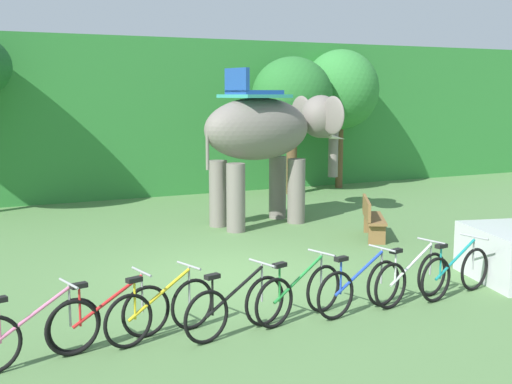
{
  "coord_description": "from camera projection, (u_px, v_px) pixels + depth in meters",
  "views": [
    {
      "loc": [
        -4.39,
        -10.34,
        3.21
      ],
      "look_at": [
        0.94,
        1.0,
        1.3
      ],
      "focal_mm": 45.79,
      "sensor_mm": 36.0,
      "label": 1
    }
  ],
  "objects": [
    {
      "name": "tree_right",
      "position": [
        341.0,
        90.0,
        21.79
      ],
      "size": [
        2.56,
        2.56,
        4.64
      ],
      "color": "brown",
      "rests_on": "ground"
    },
    {
      "name": "bike_pink",
      "position": [
        34.0,
        333.0,
        7.75
      ],
      "size": [
        1.67,
        0.61,
        0.92
      ],
      "color": "black",
      "rests_on": "ground"
    },
    {
      "name": "bike_black",
      "position": [
        236.0,
        307.0,
        8.7
      ],
      "size": [
        1.66,
        0.63,
        0.92
      ],
      "color": "black",
      "rests_on": "ground"
    },
    {
      "name": "ground_plane",
      "position": [
        232.0,
        275.0,
        11.58
      ],
      "size": [
        80.0,
        80.0,
        0.0
      ],
      "primitive_type": "plane",
      "color": "#567F47"
    },
    {
      "name": "bike_white",
      "position": [
        412.0,
        278.0,
        10.04
      ],
      "size": [
        1.68,
        0.58,
        0.92
      ],
      "color": "black",
      "rests_on": "ground"
    },
    {
      "name": "tree_left",
      "position": [
        292.0,
        96.0,
        20.41
      ],
      "size": [
        2.52,
        2.52,
        4.33
      ],
      "color": "brown",
      "rests_on": "ground"
    },
    {
      "name": "bike_green",
      "position": [
        299.0,
        294.0,
        9.26
      ],
      "size": [
        1.65,
        0.66,
        0.92
      ],
      "color": "black",
      "rests_on": "ground"
    },
    {
      "name": "foliage_hedge",
      "position": [
        91.0,
        116.0,
        22.05
      ],
      "size": [
        36.0,
        6.0,
        4.88
      ],
      "primitive_type": "cube",
      "color": "#338438",
      "rests_on": "ground"
    },
    {
      "name": "bike_blue",
      "position": [
        360.0,
        287.0,
        9.57
      ],
      "size": [
        1.68,
        0.55,
        0.92
      ],
      "color": "black",
      "rests_on": "ground"
    },
    {
      "name": "elephant",
      "position": [
        269.0,
        134.0,
        15.93
      ],
      "size": [
        4.24,
        2.31,
        3.78
      ],
      "color": "slate",
      "rests_on": "ground"
    },
    {
      "name": "bike_red",
      "position": [
        110.0,
        317.0,
        8.29
      ],
      "size": [
        1.68,
        0.55,
        0.92
      ],
      "color": "black",
      "rests_on": "ground"
    },
    {
      "name": "bike_yellow",
      "position": [
        161.0,
        310.0,
        8.56
      ],
      "size": [
        1.65,
        0.65,
        0.92
      ],
      "color": "black",
      "rests_on": "ground"
    },
    {
      "name": "bike_teal",
      "position": [
        456.0,
        272.0,
        10.35
      ],
      "size": [
        1.68,
        0.55,
        0.92
      ],
      "color": "black",
      "rests_on": "ground"
    },
    {
      "name": "wooden_bench",
      "position": [
        372.0,
        217.0,
        14.47
      ],
      "size": [
        1.1,
        1.5,
        0.89
      ],
      "color": "brown",
      "rests_on": "ground"
    }
  ]
}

